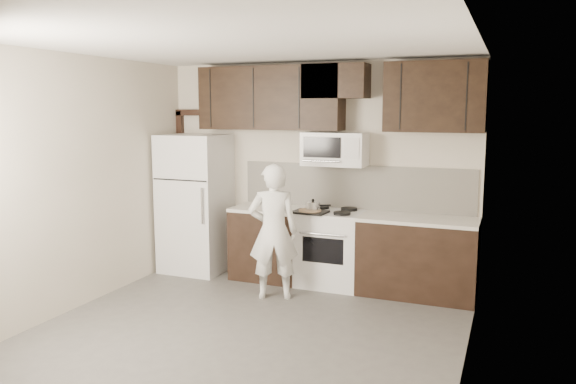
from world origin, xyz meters
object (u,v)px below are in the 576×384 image
Objects in this scene: stove at (331,248)px; refrigerator at (196,203)px; microwave at (335,149)px; person at (273,232)px.

refrigerator is at bearing -178.49° from stove.
stove is 0.52× the size of refrigerator.
microwave reaches higher than stove.
stove is 1.90m from refrigerator.
stove is at bearing 1.51° from refrigerator.
person is at bearing -24.67° from refrigerator.
refrigerator is (-1.85, -0.17, -0.75)m from microwave.
refrigerator is (-1.85, -0.05, 0.44)m from stove.
refrigerator reaches higher than stove.
microwave is 0.50× the size of person.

